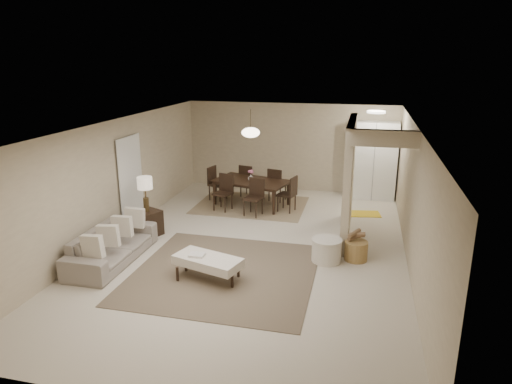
% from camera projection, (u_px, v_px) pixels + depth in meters
% --- Properties ---
extents(floor, '(9.00, 9.00, 0.00)m').
position_uv_depth(floor, '(253.00, 248.00, 9.27)').
color(floor, beige).
rests_on(floor, ground).
extents(ceiling, '(9.00, 9.00, 0.00)m').
position_uv_depth(ceiling, '(253.00, 125.00, 8.56)').
color(ceiling, white).
rests_on(ceiling, back_wall).
extents(back_wall, '(6.00, 0.00, 6.00)m').
position_uv_depth(back_wall, '(290.00, 147.00, 13.11)').
color(back_wall, tan).
rests_on(back_wall, floor).
extents(left_wall, '(0.00, 9.00, 9.00)m').
position_uv_depth(left_wall, '(114.00, 180.00, 9.58)').
color(left_wall, tan).
rests_on(left_wall, floor).
extents(right_wall, '(0.00, 9.00, 9.00)m').
position_uv_depth(right_wall, '(413.00, 200.00, 8.24)').
color(right_wall, tan).
rests_on(right_wall, floor).
extents(partition, '(0.15, 2.50, 2.50)m').
position_uv_depth(partition, '(349.00, 179.00, 9.68)').
color(partition, tan).
rests_on(partition, floor).
extents(doorway, '(0.04, 0.90, 2.04)m').
position_uv_depth(doorway, '(131.00, 183.00, 10.20)').
color(doorway, black).
rests_on(doorway, floor).
extents(pantry_cabinet, '(1.20, 0.55, 2.10)m').
position_uv_depth(pantry_cabinet, '(374.00, 161.00, 12.32)').
color(pantry_cabinet, white).
rests_on(pantry_cabinet, floor).
extents(flush_light, '(0.44, 0.44, 0.05)m').
position_uv_depth(flush_light, '(376.00, 112.00, 11.04)').
color(flush_light, white).
rests_on(flush_light, ceiling).
extents(living_rug, '(3.20, 3.20, 0.01)m').
position_uv_depth(living_rug, '(224.00, 273.00, 8.21)').
color(living_rug, brown).
rests_on(living_rug, floor).
extents(sofa, '(2.17, 0.86, 0.63)m').
position_uv_depth(sofa, '(112.00, 245.00, 8.61)').
color(sofa, gray).
rests_on(sofa, floor).
extents(ottoman_bench, '(1.28, 0.85, 0.42)m').
position_uv_depth(ottoman_bench, '(208.00, 262.00, 7.88)').
color(ottoman_bench, beige).
rests_on(ottoman_bench, living_rug).
extents(side_table, '(0.66, 0.66, 0.55)m').
position_uv_depth(side_table, '(148.00, 223.00, 9.89)').
color(side_table, black).
rests_on(side_table, floor).
extents(table_lamp, '(0.32, 0.32, 0.76)m').
position_uv_depth(table_lamp, '(145.00, 186.00, 9.66)').
color(table_lamp, '#4D3C21').
rests_on(table_lamp, side_table).
extents(round_pouf, '(0.58, 0.58, 0.45)m').
position_uv_depth(round_pouf, '(326.00, 250.00, 8.61)').
color(round_pouf, beige).
rests_on(round_pouf, floor).
extents(wicker_basket, '(0.47, 0.47, 0.37)m').
position_uv_depth(wicker_basket, '(356.00, 251.00, 8.69)').
color(wicker_basket, olive).
rests_on(wicker_basket, floor).
extents(dining_rug, '(2.80, 2.10, 0.01)m').
position_uv_depth(dining_rug, '(251.00, 205.00, 11.96)').
color(dining_rug, '#897955').
rests_on(dining_rug, floor).
extents(dining_table, '(2.12, 1.51, 0.67)m').
position_uv_depth(dining_table, '(251.00, 193.00, 11.87)').
color(dining_table, black).
rests_on(dining_table, dining_rug).
extents(dining_chairs, '(2.47, 2.04, 0.91)m').
position_uv_depth(dining_chairs, '(251.00, 189.00, 11.83)').
color(dining_chairs, black).
rests_on(dining_chairs, dining_rug).
extents(vase, '(0.17, 0.17, 0.16)m').
position_uv_depth(vase, '(251.00, 178.00, 11.75)').
color(vase, white).
rests_on(vase, dining_table).
extents(yellow_mat, '(0.90, 0.64, 0.01)m').
position_uv_depth(yellow_mat, '(363.00, 214.00, 11.29)').
color(yellow_mat, yellow).
rests_on(yellow_mat, floor).
extents(pendant_light, '(0.46, 0.46, 0.71)m').
position_uv_depth(pendant_light, '(251.00, 133.00, 11.42)').
color(pendant_light, '#4D3C21').
rests_on(pendant_light, ceiling).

